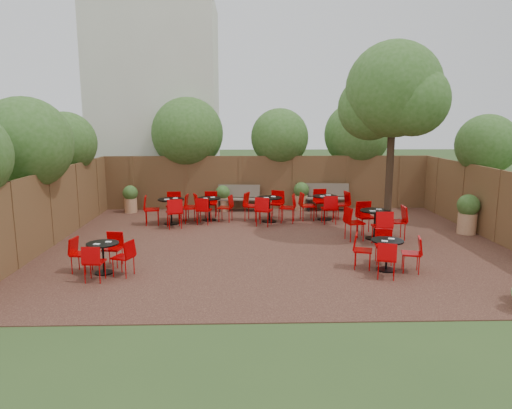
{
  "coord_description": "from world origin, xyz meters",
  "views": [
    {
      "loc": [
        -0.93,
        -12.2,
        3.33
      ],
      "look_at": [
        -0.55,
        0.5,
        1.0
      ],
      "focal_mm": 32.68,
      "sensor_mm": 36.0,
      "label": 1
    }
  ],
  "objects": [
    {
      "name": "fence_left",
      "position": [
        -6.0,
        0.0,
        1.0
      ],
      "size": [
        0.08,
        10.0,
        2.0
      ],
      "primitive_type": "cube",
      "color": "#4D301C",
      "rests_on": "ground"
    },
    {
      "name": "courtyard_tree",
      "position": [
        3.12,
        0.44,
        3.95
      ],
      "size": [
        2.73,
        2.63,
        5.38
      ],
      "rotation": [
        0.0,
        0.0,
        -0.04
      ],
      "color": "black",
      "rests_on": "courtyard_paving"
    },
    {
      "name": "fence_right",
      "position": [
        6.0,
        0.0,
        1.0
      ],
      "size": [
        0.08,
        10.0,
        2.0
      ],
      "primitive_type": "cube",
      "color": "#4D301C",
      "rests_on": "ground"
    },
    {
      "name": "planters",
      "position": [
        0.97,
        3.27,
        0.59
      ],
      "size": [
        11.19,
        4.38,
        1.17
      ],
      "color": "tan",
      "rests_on": "courtyard_paving"
    },
    {
      "name": "neighbour_building",
      "position": [
        -4.5,
        8.0,
        4.0
      ],
      "size": [
        5.0,
        4.0,
        8.0
      ],
      "primitive_type": "cube",
      "color": "beige",
      "rests_on": "ground"
    },
    {
      "name": "courtyard_paving",
      "position": [
        0.0,
        0.0,
        0.01
      ],
      "size": [
        12.0,
        10.0,
        0.02
      ],
      "primitive_type": "cube",
      "color": "#391F17",
      "rests_on": "ground"
    },
    {
      "name": "park_bench_left",
      "position": [
        -1.05,
        4.63,
        0.51
      ],
      "size": [
        1.57,
        0.62,
        0.95
      ],
      "rotation": [
        0.0,
        0.0,
        -0.08
      ],
      "color": "brown",
      "rests_on": "courtyard_paving"
    },
    {
      "name": "fence_back",
      "position": [
        0.0,
        5.0,
        1.0
      ],
      "size": [
        12.0,
        0.08,
        2.0
      ],
      "primitive_type": "cube",
      "color": "#4D301C",
      "rests_on": "ground"
    },
    {
      "name": "park_bench_right",
      "position": [
        2.21,
        4.63,
        0.52
      ],
      "size": [
        1.62,
        0.64,
        0.98
      ],
      "rotation": [
        0.0,
        0.0,
        -0.08
      ],
      "color": "brown",
      "rests_on": "courtyard_paving"
    },
    {
      "name": "overhang_foliage",
      "position": [
        -1.83,
        3.39,
        2.7
      ],
      "size": [
        15.24,
        10.56,
        2.7
      ],
      "color": "#31581C",
      "rests_on": "ground"
    },
    {
      "name": "bistro_tables",
      "position": [
        -0.19,
        1.33,
        0.48
      ],
      "size": [
        8.28,
        6.93,
        0.95
      ],
      "color": "black",
      "rests_on": "courtyard_paving"
    },
    {
      "name": "ground",
      "position": [
        0.0,
        0.0,
        0.0
      ],
      "size": [
        80.0,
        80.0,
        0.0
      ],
      "primitive_type": "plane",
      "color": "#354F23",
      "rests_on": "ground"
    }
  ]
}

